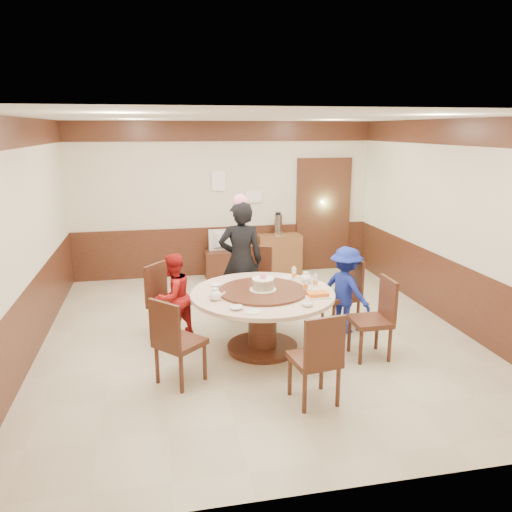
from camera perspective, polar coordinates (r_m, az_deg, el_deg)
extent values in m
plane|color=#C0B59A|center=(6.72, 0.08, -9.02)|extent=(6.00, 6.00, 0.00)
plane|color=silver|center=(6.17, 0.09, 15.58)|extent=(6.00, 6.00, 0.00)
cube|color=beige|center=(9.22, -3.67, 6.42)|extent=(5.50, 0.04, 2.80)
cube|color=beige|center=(3.52, 9.97, -6.96)|extent=(5.50, 0.04, 2.80)
cube|color=beige|center=(6.36, -24.98, 1.50)|extent=(0.04, 6.00, 2.80)
cube|color=beige|center=(7.35, 21.62, 3.41)|extent=(0.04, 6.00, 2.80)
cube|color=#432115|center=(6.56, 0.08, -5.41)|extent=(5.50, 6.00, 0.90)
cube|color=#432115|center=(6.17, 0.09, 13.96)|extent=(5.50, 6.00, 0.35)
cube|color=#432115|center=(9.66, 7.66, 4.59)|extent=(1.05, 0.08, 2.18)
cube|color=#8EDB9A|center=(9.68, 7.63, 4.61)|extent=(0.88, 0.02, 2.05)
cylinder|color=#432115|center=(6.31, 0.73, -10.35)|extent=(0.87, 0.87, 0.06)
cylinder|color=#432115|center=(6.18, 0.74, -7.61)|extent=(0.35, 0.35, 0.65)
cylinder|color=beige|center=(6.05, 0.75, -4.36)|extent=(1.75, 1.75, 0.05)
cylinder|color=#432115|center=(6.04, 0.76, -4.00)|extent=(1.07, 1.07, 0.03)
cube|color=#432115|center=(6.92, 9.65, -4.55)|extent=(0.48, 0.48, 0.06)
cube|color=#432115|center=(6.93, 11.31, -2.26)|extent=(0.08, 0.42, 0.50)
cube|color=#432115|center=(7.00, 9.57, -6.41)|extent=(0.36, 0.36, 0.42)
cube|color=#432115|center=(7.38, -0.16, -3.13)|extent=(0.59, 0.59, 0.06)
cube|color=#432115|center=(7.50, 0.27, -0.69)|extent=(0.39, 0.23, 0.50)
cube|color=#432115|center=(7.46, -0.16, -4.89)|extent=(0.36, 0.36, 0.42)
cube|color=#432115|center=(6.62, -9.85, -5.44)|extent=(0.62, 0.62, 0.06)
cube|color=#432115|center=(6.66, -11.38, -2.94)|extent=(0.30, 0.35, 0.50)
cube|color=#432115|center=(6.70, -9.76, -7.38)|extent=(0.36, 0.36, 0.42)
cube|color=#432115|center=(5.46, -8.65, -9.77)|extent=(0.62, 0.62, 0.06)
cube|color=#432115|center=(5.22, -10.39, -7.79)|extent=(0.31, 0.34, 0.50)
cube|color=#432115|center=(5.56, -8.56, -12.03)|extent=(0.36, 0.36, 0.42)
cube|color=#432115|center=(5.08, 6.65, -11.65)|extent=(0.50, 0.50, 0.06)
cube|color=#432115|center=(4.79, 7.86, -9.76)|extent=(0.42, 0.10, 0.50)
cube|color=#432115|center=(5.19, 6.58, -14.04)|extent=(0.36, 0.36, 0.42)
cube|color=#432115|center=(6.12, 12.91, -7.29)|extent=(0.44, 0.44, 0.06)
cube|color=#432115|center=(6.11, 14.86, -4.73)|extent=(0.04, 0.42, 0.50)
cube|color=#432115|center=(6.21, 12.78, -9.35)|extent=(0.36, 0.36, 0.42)
imported|color=black|center=(7.03, -1.75, -0.58)|extent=(0.65, 0.46, 1.71)
imported|color=#A91617|center=(6.54, -9.43, -4.59)|extent=(0.70, 0.69, 1.14)
imported|color=navy|center=(6.75, 10.21, -3.85)|extent=(0.75, 0.87, 1.17)
cylinder|color=white|center=(6.03, 0.80, -3.84)|extent=(0.33, 0.33, 0.01)
cylinder|color=tan|center=(6.01, 0.80, -3.25)|extent=(0.26, 0.26, 0.12)
cylinder|color=white|center=(5.99, 0.80, -2.63)|extent=(0.26, 0.26, 0.01)
sphere|color=pink|center=(5.98, 0.80, -2.29)|extent=(0.08, 0.08, 0.08)
ellipsoid|color=white|center=(5.77, -4.72, -4.49)|extent=(0.17, 0.15, 0.13)
ellipsoid|color=white|center=(6.41, 5.74, -2.56)|extent=(0.17, 0.15, 0.13)
imported|color=white|center=(6.27, -4.63, -3.34)|extent=(0.14, 0.14, 0.03)
imported|color=white|center=(5.61, 5.86, -5.50)|extent=(0.13, 0.13, 0.04)
imported|color=white|center=(5.48, -2.24, -5.95)|extent=(0.14, 0.14, 0.04)
imported|color=white|center=(6.09, 6.74, -3.89)|extent=(0.12, 0.12, 0.04)
cylinder|color=white|center=(5.40, -0.39, -6.39)|extent=(0.18, 0.18, 0.01)
cylinder|color=white|center=(6.61, 3.66, -2.49)|extent=(0.18, 0.18, 0.01)
cube|color=white|center=(5.91, 7.04, -4.61)|extent=(0.30, 0.20, 0.02)
cube|color=orange|center=(5.90, 7.05, -4.32)|extent=(0.24, 0.15, 0.04)
cylinder|color=white|center=(6.07, 5.72, -3.34)|extent=(0.06, 0.06, 0.16)
cylinder|color=white|center=(6.23, 6.79, -2.90)|extent=(0.06, 0.06, 0.16)
cylinder|color=white|center=(6.51, 4.36, -2.08)|extent=(0.06, 0.06, 0.16)
cube|color=#432115|center=(9.21, -3.20, -0.88)|extent=(0.85, 0.45, 0.50)
imported|color=gray|center=(9.10, -3.24, 1.82)|extent=(0.68, 0.10, 0.39)
cube|color=brown|center=(9.39, 2.66, 0.21)|extent=(0.80, 0.40, 0.75)
cylinder|color=silver|center=(9.26, 2.54, 3.59)|extent=(0.15, 0.15, 0.38)
cube|color=white|center=(9.12, -4.30, 8.54)|extent=(0.25, 0.00, 0.35)
cube|color=white|center=(9.26, -0.24, 6.80)|extent=(0.30, 0.00, 0.22)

